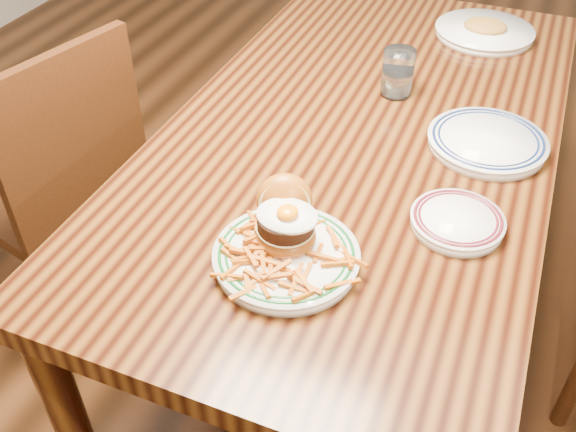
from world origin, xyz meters
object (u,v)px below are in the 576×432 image
at_px(table, 362,154).
at_px(chair_left, 59,184).
at_px(side_plate, 457,221).
at_px(main_plate, 286,243).

height_order(table, chair_left, chair_left).
bearing_deg(side_plate, main_plate, -130.61).
bearing_deg(side_plate, chair_left, -171.74).
bearing_deg(main_plate, chair_left, 135.67).
xyz_separation_m(table, side_plate, (0.26, -0.28, 0.10)).
height_order(table, side_plate, side_plate).
relative_size(chair_left, side_plate, 4.96).
bearing_deg(chair_left, main_plate, -6.48).
xyz_separation_m(table, chair_left, (-0.78, -0.19, -0.18)).
height_order(chair_left, side_plate, chair_left).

